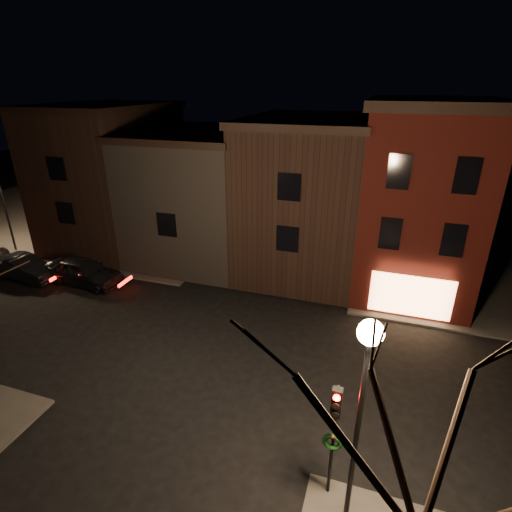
% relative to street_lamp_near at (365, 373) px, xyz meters
% --- Properties ---
extents(ground, '(120.00, 120.00, 0.00)m').
position_rel_street_lamp_near_xyz_m(ground, '(-6.20, 6.00, -5.18)').
color(ground, black).
rests_on(ground, ground).
extents(sidewalk_far_left, '(30.00, 30.00, 0.12)m').
position_rel_street_lamp_near_xyz_m(sidewalk_far_left, '(-26.20, 26.00, -5.12)').
color(sidewalk_far_left, '#2D2B28').
rests_on(sidewalk_far_left, ground).
extents(corner_building, '(6.50, 8.50, 10.50)m').
position_rel_street_lamp_near_xyz_m(corner_building, '(1.80, 15.47, 0.22)').
color(corner_building, '#48110C').
rests_on(corner_building, ground).
extents(row_building_a, '(7.30, 10.30, 9.40)m').
position_rel_street_lamp_near_xyz_m(row_building_a, '(-4.70, 16.50, -0.34)').
color(row_building_a, black).
rests_on(row_building_a, ground).
extents(row_building_b, '(7.80, 10.30, 8.40)m').
position_rel_street_lamp_near_xyz_m(row_building_b, '(-11.95, 16.50, -0.85)').
color(row_building_b, black).
rests_on(row_building_b, ground).
extents(row_building_c, '(7.30, 10.30, 9.90)m').
position_rel_street_lamp_near_xyz_m(row_building_c, '(-19.20, 16.50, -0.09)').
color(row_building_c, black).
rests_on(row_building_c, ground).
extents(street_lamp_near, '(0.60, 0.60, 6.48)m').
position_rel_street_lamp_near_xyz_m(street_lamp_near, '(0.00, 0.00, 0.00)').
color(street_lamp_near, black).
rests_on(street_lamp_near, sidewalk_near_right).
extents(traffic_signal, '(0.58, 0.38, 4.05)m').
position_rel_street_lamp_near_xyz_m(traffic_signal, '(-0.60, 0.49, -2.37)').
color(traffic_signal, black).
rests_on(traffic_signal, sidewalk_near_right).
extents(bare_tree_right, '(6.40, 6.40, 8.50)m').
position_rel_street_lamp_near_xyz_m(bare_tree_right, '(1.30, -2.50, 0.97)').
color(bare_tree_right, black).
rests_on(bare_tree_right, sidewalk_near_right).
extents(parked_car_a, '(4.94, 2.22, 1.65)m').
position_rel_street_lamp_near_xyz_m(parked_car_a, '(-16.83, 9.58, -4.35)').
color(parked_car_a, black).
rests_on(parked_car_a, ground).
extents(parked_car_b, '(4.64, 1.82, 1.50)m').
position_rel_street_lamp_near_xyz_m(parked_car_b, '(-20.87, 8.92, -4.43)').
color(parked_car_b, black).
rests_on(parked_car_b, ground).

